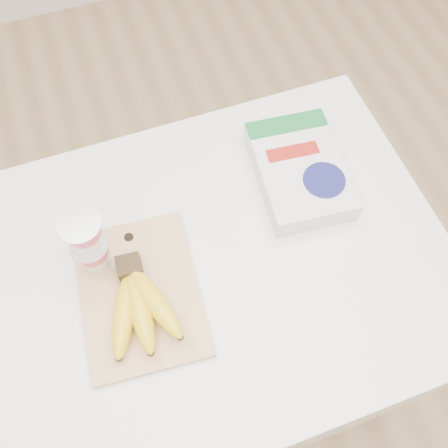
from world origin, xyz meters
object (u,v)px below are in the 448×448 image
at_px(cutting_board, 140,293).
at_px(yogurt_stack, 89,244).
at_px(bananas, 139,305).
at_px(cereal_box, 300,170).
at_px(table, 191,330).

xyz_separation_m(cutting_board, yogurt_stack, (-0.06, 0.08, 0.10)).
distance_m(bananas, yogurt_stack, 0.15).
bearing_deg(bananas, cutting_board, 79.31).
bearing_deg(cereal_box, bananas, -149.99).
height_order(cutting_board, cereal_box, cereal_box).
height_order(table, cutting_board, cutting_board).
relative_size(cutting_board, bananas, 1.52).
relative_size(table, bananas, 5.40).
bearing_deg(cutting_board, yogurt_stack, 130.28).
distance_m(bananas, cereal_box, 0.46).
height_order(table, yogurt_stack, yogurt_stack).
relative_size(cutting_board, yogurt_stack, 1.80).
bearing_deg(table, cutting_board, -167.22).
xyz_separation_m(cutting_board, bananas, (-0.01, -0.04, 0.03)).
height_order(yogurt_stack, cereal_box, yogurt_stack).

